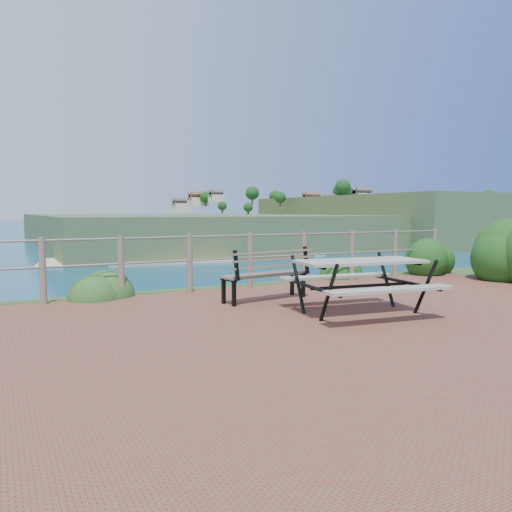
{
  "coord_description": "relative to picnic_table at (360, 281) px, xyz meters",
  "views": [
    {
      "loc": [
        -4.04,
        -4.61,
        1.4
      ],
      "look_at": [
        -0.69,
        1.79,
        0.75
      ],
      "focal_mm": 35.0,
      "sensor_mm": 36.0,
      "label": 1
    }
  ],
  "objects": [
    {
      "name": "shrub_lip_east",
      "position": [
        2.11,
        3.3,
        -0.47
      ],
      "size": [
        0.82,
        0.82,
        0.59
      ],
      "primitive_type": "ellipsoid",
      "color": "#154515",
      "rests_on": "ground"
    },
    {
      "name": "ground",
      "position": [
        -0.29,
        -0.64,
        -0.47
      ],
      "size": [
        10.0,
        7.0,
        0.12
      ],
      "primitive_type": "cube",
      "color": "brown",
      "rests_on": "ground"
    },
    {
      "name": "park_bench",
      "position": [
        -0.66,
        1.48,
        0.08
      ],
      "size": [
        1.5,
        0.59,
        0.82
      ],
      "rotation": [
        0.0,
        0.0,
        0.16
      ],
      "color": "brown",
      "rests_on": "ground"
    },
    {
      "name": "shrub_right_edge",
      "position": [
        4.23,
        2.84,
        -0.47
      ],
      "size": [
        0.96,
        0.96,
        1.37
      ],
      "primitive_type": "ellipsoid",
      "color": "#154515",
      "rests_on": "ground"
    },
    {
      "name": "distant_bay",
      "position": [
        172.78,
        201.96,
        -1.99
      ],
      "size": [
        290.0,
        232.36,
        24.0
      ],
      "color": "#3F562B",
      "rests_on": "ground"
    },
    {
      "name": "safety_railing",
      "position": [
        -0.29,
        2.71,
        0.11
      ],
      "size": [
        9.4,
        0.1,
        1.0
      ],
      "color": "#6B5B4C",
      "rests_on": "ground"
    },
    {
      "name": "ocean",
      "position": [
        -0.29,
        199.36,
        -0.47
      ],
      "size": [
        1200.0,
        1200.0,
        0.0
      ],
      "primitive_type": "plane",
      "color": "#155D7F",
      "rests_on": "ground"
    },
    {
      "name": "shrub_lip_west",
      "position": [
        -2.9,
        3.09,
        -0.47
      ],
      "size": [
        0.87,
        0.87,
        0.65
      ],
      "primitive_type": "ellipsoid",
      "color": "#235720",
      "rests_on": "ground"
    },
    {
      "name": "picnic_table",
      "position": [
        0.0,
        0.0,
        0.0
      ],
      "size": [
        1.8,
        1.49,
        0.73
      ],
      "rotation": [
        0.0,
        0.0,
        -0.13
      ],
      "color": "gray",
      "rests_on": "ground"
    }
  ]
}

